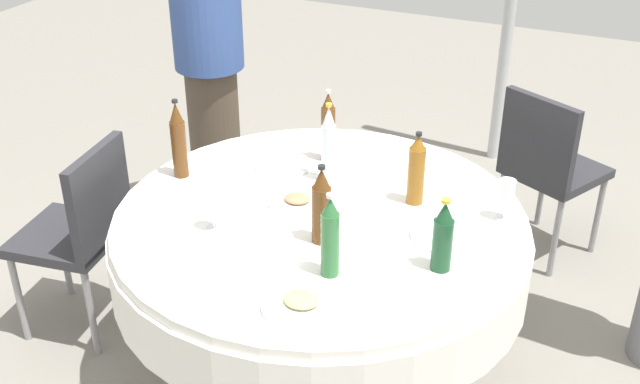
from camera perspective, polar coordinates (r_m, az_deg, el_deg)
The scene contains 20 objects.
ground_plane at distance 3.30m, azimuth -0.00°, elevation -12.76°, with size 10.00×10.00×0.00m, color gray.
dining_table at distance 2.93m, azimuth -0.00°, elevation -4.08°, with size 1.55×1.55×0.74m.
bottle_dark_green_south at distance 2.53m, azimuth 8.97°, elevation -3.27°, with size 0.07×0.07×0.26m.
bottle_amber_left at distance 2.89m, azimuth 7.06°, elevation 1.58°, with size 0.06×0.06×0.29m.
bottle_green_inner at distance 2.46m, azimuth 0.74°, elevation -3.34°, with size 0.06×0.06×0.30m.
bottle_brown_rear at distance 2.63m, azimuth 0.10°, elevation -1.09°, with size 0.07×0.07×0.29m.
bottle_clear_mid at distance 3.02m, azimuth 0.63°, elevation 3.44°, with size 0.06×0.06×0.33m.
bottle_brown_east at distance 3.10m, azimuth -10.30°, elevation 3.68°, with size 0.06×0.06×0.33m.
bottle_brown_far at distance 3.18m, azimuth 0.60°, elevation 4.71°, with size 0.06×0.06×0.31m.
wine_glass_rear at distance 2.74m, azimuth -7.87°, elevation -0.89°, with size 0.06×0.06×0.14m.
wine_glass_mid at distance 2.85m, azimuth 13.48°, elevation -0.04°, with size 0.06×0.06×0.16m.
plate_near at distance 2.91m, azimuth -1.68°, elevation -0.71°, with size 0.22×0.22×0.04m.
plate_west at distance 2.75m, azimuth 9.17°, elevation -3.14°, with size 0.25×0.25×0.02m.
plate_north at distance 3.19m, azimuth -2.72°, elevation 1.99°, with size 0.23×0.23×0.02m.
plate_right at distance 2.39m, azimuth -1.38°, elevation -8.15°, with size 0.25×0.25×0.04m.
spoon_left at distance 3.11m, azimuth 4.64°, elevation 1.07°, with size 0.18×0.02×0.01m, color silver.
folded_napkin at distance 2.62m, azimuth -2.58°, elevation -4.44°, with size 0.12×0.12×0.02m, color white.
person_south at distance 3.91m, azimuth -8.05°, elevation 9.05°, with size 0.34×0.34×1.66m.
chair_east at distance 3.86m, azimuth 16.27°, elevation 2.09°, with size 0.54×0.54×0.87m.
chair_far at distance 3.36m, azimuth -16.96°, elevation -2.33°, with size 0.45×0.45×0.87m.
Camera 1 is at (1.01, -2.23, 2.20)m, focal length 43.78 mm.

